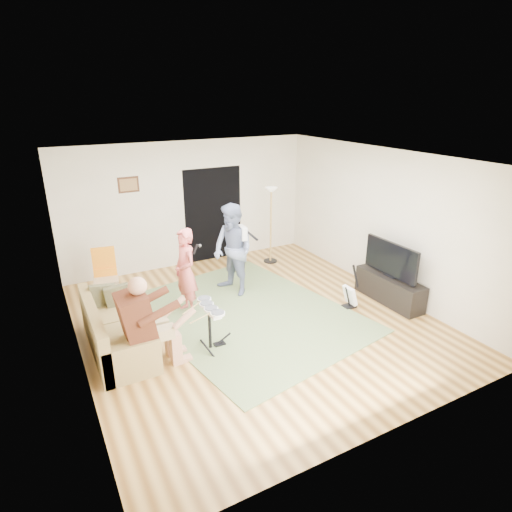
{
  "coord_description": "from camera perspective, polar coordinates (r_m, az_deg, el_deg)",
  "views": [
    {
      "loc": [
        -3.03,
        -5.66,
        3.61
      ],
      "look_at": [
        0.19,
        0.3,
        1.02
      ],
      "focal_mm": 30.0,
      "sensor_mm": 36.0,
      "label": 1
    }
  ],
  "objects": [
    {
      "name": "sofa",
      "position": [
        6.79,
        -18.55,
        -9.91
      ],
      "size": [
        0.78,
        1.9,
        0.77
      ],
      "color": "#A18850",
      "rests_on": "floor"
    },
    {
      "name": "drum_kit",
      "position": [
        6.48,
        -6.18,
        -9.7
      ],
      "size": [
        0.4,
        0.72,
        0.74
      ],
      "color": "black",
      "rests_on": "floor"
    },
    {
      "name": "singer",
      "position": [
        7.37,
        -9.37,
        -2.1
      ],
      "size": [
        0.41,
        0.59,
        1.52
      ],
      "primitive_type": "imported",
      "rotation": [
        0.0,
        0.0,
        -1.48
      ],
      "color": "#D95E5E",
      "rests_on": "floor"
    },
    {
      "name": "ceiling",
      "position": [
        6.48,
        -0.22,
        12.85
      ],
      "size": [
        6.0,
        6.0,
        0.0
      ],
      "primitive_type": "plane",
      "rotation": [
        3.14,
        0.0,
        0.0
      ],
      "color": "white",
      "rests_on": "walls"
    },
    {
      "name": "microphone",
      "position": [
        7.3,
        -8.06,
        0.9
      ],
      "size": [
        0.06,
        0.06,
        0.24
      ],
      "primitive_type": null,
      "color": "black",
      "rests_on": "singer"
    },
    {
      "name": "area_rug",
      "position": [
        7.53,
        -1.23,
        -7.66
      ],
      "size": [
        3.67,
        4.38,
        0.02
      ],
      "primitive_type": "cube",
      "rotation": [
        0.0,
        0.0,
        0.17
      ],
      "color": "#5E7447",
      "rests_on": "floor"
    },
    {
      "name": "dining_chair",
      "position": [
        8.27,
        -19.33,
        -3.5
      ],
      "size": [
        0.49,
        0.51,
        1.0
      ],
      "rotation": [
        0.0,
        0.0,
        -0.17
      ],
      "color": "tan",
      "rests_on": "floor"
    },
    {
      "name": "floor",
      "position": [
        7.36,
        -0.19,
        -8.43
      ],
      "size": [
        6.0,
        6.0,
        0.0
      ],
      "primitive_type": "plane",
      "color": "brown",
      "rests_on": "ground"
    },
    {
      "name": "walls",
      "position": [
        6.81,
        -0.2,
        1.53
      ],
      "size": [
        5.5,
        6.0,
        2.7
      ],
      "primitive_type": null,
      "color": "beige",
      "rests_on": "floor"
    },
    {
      "name": "window_blinds",
      "position": [
        6.22,
        -24.05,
        -0.31
      ],
      "size": [
        0.0,
        2.05,
        2.05
      ],
      "primitive_type": "plane",
      "rotation": [
        1.57,
        0.0,
        1.57
      ],
      "color": "#9B6530",
      "rests_on": "walls"
    },
    {
      "name": "television",
      "position": [
        7.97,
        17.56,
        -0.36
      ],
      "size": [
        0.06,
        1.2,
        0.61
      ],
      "primitive_type": "cube",
      "color": "black",
      "rests_on": "tv_cabinet"
    },
    {
      "name": "picture_frame",
      "position": [
        9.0,
        -16.65,
        9.09
      ],
      "size": [
        0.42,
        0.03,
        0.32
      ],
      "primitive_type": "cube",
      "color": "#3F2314",
      "rests_on": "walls"
    },
    {
      "name": "guitar_held",
      "position": [
        7.95,
        -1.84,
        3.15
      ],
      "size": [
        0.19,
        0.61,
        0.26
      ],
      "primitive_type": null,
      "rotation": [
        0.0,
        0.0,
        -0.13
      ],
      "color": "white",
      "rests_on": "guitarist"
    },
    {
      "name": "drummer",
      "position": [
        6.15,
        -13.85,
        -9.74
      ],
      "size": [
        0.89,
        0.5,
        1.37
      ],
      "color": "#572918",
      "rests_on": "sofa"
    },
    {
      "name": "tv_cabinet",
      "position": [
        8.23,
        17.35,
        -4.2
      ],
      "size": [
        0.4,
        1.4,
        0.5
      ],
      "primitive_type": "cube",
      "color": "black",
      "rests_on": "floor"
    },
    {
      "name": "guitarist",
      "position": [
        7.97,
        -3.1,
        0.79
      ],
      "size": [
        0.86,
        0.99,
        1.74
      ],
      "primitive_type": "imported",
      "rotation": [
        0.0,
        0.0,
        -1.3
      ],
      "color": "#727EA7",
      "rests_on": "floor"
    },
    {
      "name": "torchiere_lamp",
      "position": [
        9.42,
        2.01,
        5.92
      ],
      "size": [
        0.31,
        0.31,
        1.71
      ],
      "color": "black",
      "rests_on": "floor"
    },
    {
      "name": "doorway",
      "position": [
        9.71,
        -5.71,
        5.52
      ],
      "size": [
        2.1,
        0.0,
        2.1
      ],
      "primitive_type": "plane",
      "rotation": [
        1.57,
        0.0,
        0.0
      ],
      "color": "black",
      "rests_on": "walls"
    },
    {
      "name": "guitar_spare",
      "position": [
        7.84,
        12.46,
        -5.13
      ],
      "size": [
        0.29,
        0.26,
        0.81
      ],
      "color": "black",
      "rests_on": "floor"
    }
  ]
}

